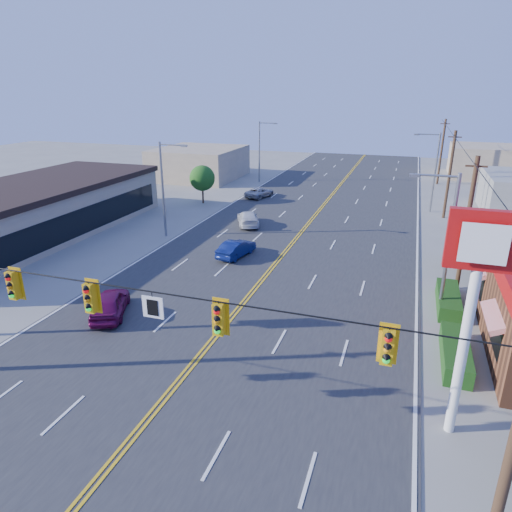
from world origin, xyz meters
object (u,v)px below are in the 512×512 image
(car_white, at_px, (248,219))
(car_blue, at_px, (236,249))
(kfc_pylon, at_px, (475,282))
(car_magenta, at_px, (110,304))
(signal_span, at_px, (120,317))
(car_silver, at_px, (260,193))

(car_white, bearing_deg, car_blue, 79.47)
(car_blue, height_order, car_white, car_white)
(kfc_pylon, bearing_deg, car_magenta, 167.88)
(car_magenta, xyz_separation_m, car_white, (1.30, 19.45, -0.06))
(signal_span, distance_m, kfc_pylon, 11.87)
(signal_span, height_order, car_blue, signal_span)
(signal_span, height_order, kfc_pylon, signal_span)
(kfc_pylon, distance_m, car_blue, 21.35)
(car_blue, xyz_separation_m, car_silver, (-4.60, 19.68, -0.06))
(car_magenta, bearing_deg, kfc_pylon, 143.87)
(car_magenta, relative_size, car_silver, 1.00)
(car_blue, distance_m, car_white, 8.51)
(signal_span, distance_m, car_magenta, 10.92)
(kfc_pylon, bearing_deg, car_white, 125.00)
(signal_span, relative_size, car_white, 5.46)
(car_blue, bearing_deg, kfc_pylon, 144.50)
(kfc_pylon, bearing_deg, signal_span, -160.22)
(car_magenta, relative_size, car_white, 0.93)
(car_magenta, bearing_deg, car_white, -117.83)
(car_magenta, relative_size, car_blue, 1.08)
(kfc_pylon, height_order, car_magenta, kfc_pylon)
(kfc_pylon, bearing_deg, car_silver, 118.59)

